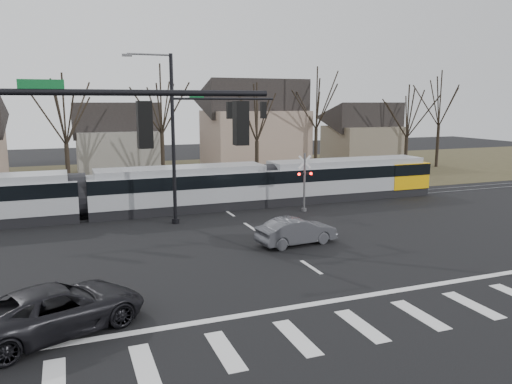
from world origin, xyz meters
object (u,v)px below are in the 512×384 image
object	(u,v)px
tram	(179,187)
sedan	(297,231)
suv	(58,309)
rail_crossing_signal	(304,184)

from	to	relation	value
tram	sedan	distance (m)	11.13
sedan	tram	bearing A→B (deg)	14.41
tram	suv	xyz separation A→B (m)	(-7.71, -16.81, -0.87)
sedan	rail_crossing_signal	bearing A→B (deg)	-35.74
tram	rail_crossing_signal	bearing A→B (deg)	-21.94
rail_crossing_signal	tram	bearing A→B (deg)	158.06
sedan	suv	bearing A→B (deg)	112.40
sedan	rail_crossing_signal	xyz separation A→B (m)	(4.00, 7.15, 1.18)
rail_crossing_signal	suv	bearing A→B (deg)	-139.05
suv	rail_crossing_signal	world-z (taller)	rail_crossing_signal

